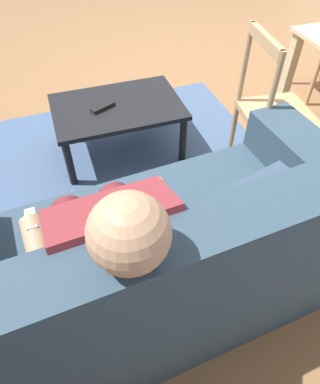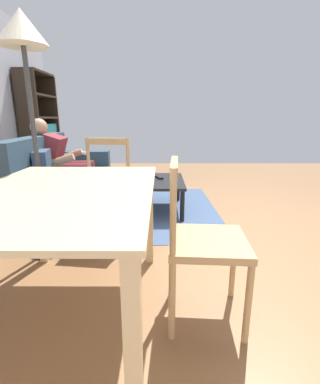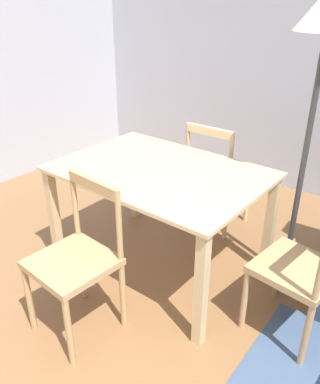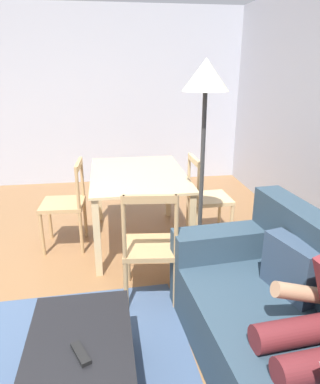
{
  "view_description": "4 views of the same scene",
  "coord_description": "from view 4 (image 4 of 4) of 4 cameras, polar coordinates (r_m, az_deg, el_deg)",
  "views": [
    {
      "loc": [
        1.14,
        2.74,
        1.68
      ],
      "look_at": [
        0.85,
        1.85,
        0.71
      ],
      "focal_mm": 32.79,
      "sensor_mm": 36.0,
      "label": 1
    },
    {
      "loc": [
        -2.49,
        0.67,
        1.12
      ],
      "look_at": [
        0.77,
        0.69,
        0.23
      ],
      "focal_mm": 25.46,
      "sensor_mm": 36.0,
      "label": 2
    },
    {
      "loc": [
        0.36,
        -0.67,
        1.8
      ],
      "look_at": [
        -1.12,
        1.19,
        0.6
      ],
      "focal_mm": 37.13,
      "sensor_mm": 36.0,
      "label": 3
    },
    {
      "loc": [
        2.36,
        0.89,
        1.8
      ],
      "look_at": [
        -0.14,
        1.27,
        0.9
      ],
      "focal_mm": 33.32,
      "sensor_mm": 36.0,
      "label": 4
    }
  ],
  "objects": [
    {
      "name": "coffee_table",
      "position": [
        2.17,
        -12.71,
        -23.37
      ],
      "size": [
        0.87,
        0.58,
        0.39
      ],
      "color": "black",
      "rests_on": "ground_plane"
    },
    {
      "name": "floor_lamp",
      "position": [
        2.83,
        7.22,
        14.74
      ],
      "size": [
        0.36,
        0.36,
        1.86
      ],
      "color": "black",
      "rests_on": "ground_plane"
    },
    {
      "name": "dining_chair_by_doorway",
      "position": [
        3.76,
        -14.87,
        -1.91
      ],
      "size": [
        0.44,
        0.44,
        0.91
      ],
      "color": "tan",
      "rests_on": "ground_plane"
    },
    {
      "name": "dining_chair_facing_couch",
      "position": [
        2.84,
        -1.59,
        -8.85
      ],
      "size": [
        0.46,
        0.46,
        0.94
      ],
      "color": "tan",
      "rests_on": "ground_plane"
    },
    {
      "name": "tv_remote",
      "position": [
        2.06,
        -12.58,
        -23.9
      ],
      "size": [
        0.18,
        0.12,
        0.02
      ],
      "primitive_type": "cube",
      "rotation": [
        0.0,
        0.0,
        1.99
      ],
      "color": "black",
      "rests_on": "coffee_table"
    },
    {
      "name": "couch",
      "position": [
        2.35,
        21.0,
        -20.59
      ],
      "size": [
        1.97,
        1.03,
        0.91
      ],
      "color": "#2D4251",
      "rests_on": "ground_plane"
    },
    {
      "name": "dining_table",
      "position": [
        3.68,
        -3.52,
        1.44
      ],
      "size": [
        1.34,
        0.95,
        0.76
      ],
      "color": "#D1B27F",
      "rests_on": "ground_plane"
    },
    {
      "name": "wall_side",
      "position": [
        5.83,
        -17.96,
        14.01
      ],
      "size": [
        0.12,
        6.17,
        2.65
      ],
      "primitive_type": "cube",
      "color": "#ABB0BE",
      "rests_on": "ground_plane"
    },
    {
      "name": "dining_chair_near_wall",
      "position": [
        3.88,
        7.56,
        -0.96
      ],
      "size": [
        0.43,
        0.43,
        0.91
      ],
      "color": "#D1B27F",
      "rests_on": "ground_plane"
    }
  ]
}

